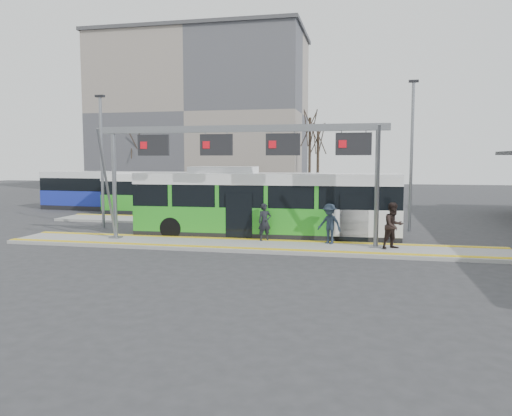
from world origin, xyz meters
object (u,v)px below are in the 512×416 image
at_px(passenger_a, 265,222).
at_px(passenger_b, 393,226).
at_px(gantry, 241,149).
at_px(passenger_c, 329,224).
at_px(hero_bus, 265,205).

bearing_deg(passenger_a, passenger_b, -40.10).
xyz_separation_m(passenger_a, passenger_b, (5.64, -0.95, 0.11)).
bearing_deg(gantry, passenger_a, 39.99).
xyz_separation_m(gantry, passenger_c, (3.86, 0.53, -3.27)).
xyz_separation_m(hero_bus, passenger_c, (3.27, -1.95, -0.57)).
xyz_separation_m(gantry, passenger_b, (6.54, -0.19, -3.19)).
distance_m(hero_bus, passenger_a, 1.86).
distance_m(hero_bus, passenger_b, 6.54).
xyz_separation_m(passenger_a, passenger_c, (2.95, -0.23, 0.03)).
bearing_deg(passenger_a, gantry, -170.57).
distance_m(gantry, passenger_b, 7.28).
bearing_deg(passenger_a, passenger_c, -34.95).
relative_size(hero_bus, passenger_a, 7.53).
bearing_deg(passenger_c, hero_bus, 176.05).
relative_size(gantry, passenger_b, 6.74).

